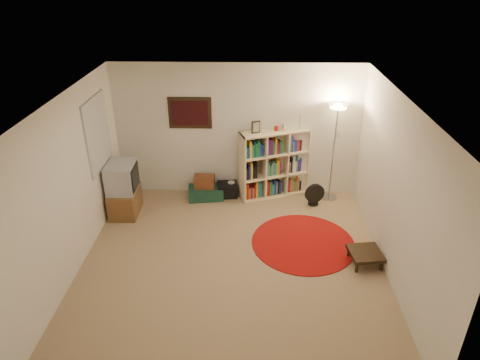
{
  "coord_description": "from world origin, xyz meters",
  "views": [
    {
      "loc": [
        0.27,
        -5.12,
        4.08
      ],
      "look_at": [
        0.1,
        0.6,
        1.1
      ],
      "focal_mm": 32.0,
      "sensor_mm": 36.0,
      "label": 1
    }
  ],
  "objects_px": {
    "bookshelf": "(273,164)",
    "suitcase": "(206,193)",
    "tv_stand": "(124,190)",
    "side_table": "(365,254)",
    "floor_lamp": "(337,121)",
    "floor_fan": "(314,195)"
  },
  "relations": [
    {
      "from": "bookshelf",
      "to": "floor_fan",
      "type": "distance_m",
      "value": 0.96
    },
    {
      "from": "suitcase",
      "to": "floor_fan",
      "type": "bearing_deg",
      "value": -13.48
    },
    {
      "from": "tv_stand",
      "to": "side_table",
      "type": "bearing_deg",
      "value": -19.5
    },
    {
      "from": "floor_lamp",
      "to": "tv_stand",
      "type": "bearing_deg",
      "value": -169.97
    },
    {
      "from": "bookshelf",
      "to": "floor_fan",
      "type": "relative_size",
      "value": 3.7
    },
    {
      "from": "bookshelf",
      "to": "floor_lamp",
      "type": "bearing_deg",
      "value": -27.62
    },
    {
      "from": "side_table",
      "to": "suitcase",
      "type": "bearing_deg",
      "value": 143.35
    },
    {
      "from": "floor_fan",
      "to": "side_table",
      "type": "height_order",
      "value": "floor_fan"
    },
    {
      "from": "side_table",
      "to": "floor_lamp",
      "type": "bearing_deg",
      "value": 96.61
    },
    {
      "from": "floor_fan",
      "to": "suitcase",
      "type": "xyz_separation_m",
      "value": [
        -2.03,
        0.21,
        -0.11
      ]
    },
    {
      "from": "floor_lamp",
      "to": "side_table",
      "type": "distance_m",
      "value": 2.41
    },
    {
      "from": "suitcase",
      "to": "side_table",
      "type": "distance_m",
      "value": 3.21
    },
    {
      "from": "floor_lamp",
      "to": "floor_fan",
      "type": "distance_m",
      "value": 1.39
    },
    {
      "from": "floor_lamp",
      "to": "tv_stand",
      "type": "height_order",
      "value": "floor_lamp"
    },
    {
      "from": "floor_fan",
      "to": "suitcase",
      "type": "height_order",
      "value": "floor_fan"
    },
    {
      "from": "tv_stand",
      "to": "suitcase",
      "type": "bearing_deg",
      "value": 22.47
    },
    {
      "from": "tv_stand",
      "to": "suitcase",
      "type": "height_order",
      "value": "tv_stand"
    },
    {
      "from": "floor_lamp",
      "to": "suitcase",
      "type": "xyz_separation_m",
      "value": [
        -2.35,
        -0.06,
        -1.44
      ]
    },
    {
      "from": "tv_stand",
      "to": "side_table",
      "type": "relative_size",
      "value": 1.87
    },
    {
      "from": "bookshelf",
      "to": "suitcase",
      "type": "xyz_separation_m",
      "value": [
        -1.26,
        -0.18,
        -0.53
      ]
    },
    {
      "from": "floor_lamp",
      "to": "side_table",
      "type": "bearing_deg",
      "value": -83.39
    },
    {
      "from": "side_table",
      "to": "tv_stand",
      "type": "bearing_deg",
      "value": 161.53
    }
  ]
}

